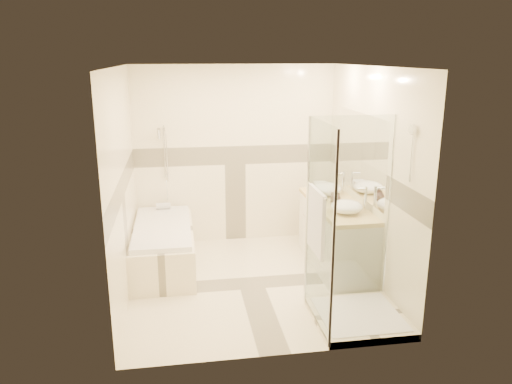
{
  "coord_description": "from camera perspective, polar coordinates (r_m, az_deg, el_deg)",
  "views": [
    {
      "loc": [
        -0.79,
        -5.37,
        2.62
      ],
      "look_at": [
        0.1,
        0.25,
        1.05
      ],
      "focal_mm": 35.0,
      "sensor_mm": 36.0,
      "label": 1
    }
  ],
  "objects": [
    {
      "name": "amenity_bottle_b",
      "position": [
        6.21,
        9.11,
        -0.54
      ],
      "size": [
        0.16,
        0.16,
        0.16
      ],
      "primitive_type": "imported",
      "rotation": [
        0.0,
        0.0,
        0.31
      ],
      "color": "black",
      "rests_on": "vanity"
    },
    {
      "name": "rolled_towel",
      "position": [
        7.0,
        -10.54,
        -1.58
      ],
      "size": [
        0.19,
        0.09,
        0.09
      ],
      "primitive_type": "cylinder",
      "rotation": [
        0.0,
        1.57,
        0.0
      ],
      "color": "silver",
      "rests_on": "bathtub"
    },
    {
      "name": "amenity_bottle_a",
      "position": [
        6.24,
        9.03,
        -0.37
      ],
      "size": [
        0.1,
        0.1,
        0.18
      ],
      "primitive_type": "imported",
      "rotation": [
        0.0,
        0.0,
        0.21
      ],
      "color": "black",
      "rests_on": "vanity"
    },
    {
      "name": "vessel_sink_far",
      "position": [
        5.85,
        10.31,
        -1.67
      ],
      "size": [
        0.37,
        0.37,
        0.15
      ],
      "primitive_type": "ellipsoid",
      "color": "white",
      "rests_on": "vanity"
    },
    {
      "name": "room",
      "position": [
        5.61,
        -0.07,
        1.39
      ],
      "size": [
        2.82,
        3.02,
        2.52
      ],
      "color": "beige",
      "rests_on": "ground"
    },
    {
      "name": "bathtub",
      "position": [
        6.45,
        -10.54,
        -5.86
      ],
      "size": [
        0.75,
        1.7,
        0.56
      ],
      "color": "#F1E5C0",
      "rests_on": "ground"
    },
    {
      "name": "shower_enclosure",
      "position": [
        5.14,
        10.38,
        -9.12
      ],
      "size": [
        0.96,
        0.93,
        2.04
      ],
      "color": "#F1E5C0",
      "rests_on": "ground"
    },
    {
      "name": "vessel_sink_near",
      "position": [
        6.58,
        8.06,
        0.37
      ],
      "size": [
        0.39,
        0.39,
        0.16
      ],
      "primitive_type": "ellipsoid",
      "color": "white",
      "rests_on": "vanity"
    },
    {
      "name": "faucet_far",
      "position": [
        5.9,
        12.33,
        -0.62
      ],
      "size": [
        0.12,
        0.03,
        0.3
      ],
      "color": "silver",
      "rests_on": "vanity"
    },
    {
      "name": "vanity",
      "position": [
        6.37,
        9.11,
        -4.91
      ],
      "size": [
        0.58,
        1.62,
        0.85
      ],
      "color": "white",
      "rests_on": "ground"
    },
    {
      "name": "folded_towels",
      "position": [
        6.81,
        7.45,
        0.63
      ],
      "size": [
        0.18,
        0.29,
        0.09
      ],
      "primitive_type": "cube",
      "rotation": [
        0.0,
        0.0,
        -0.03
      ],
      "color": "silver",
      "rests_on": "vanity"
    },
    {
      "name": "faucet_near",
      "position": [
        6.62,
        9.88,
        1.22
      ],
      "size": [
        0.12,
        0.03,
        0.3
      ],
      "color": "silver",
      "rests_on": "vanity"
    }
  ]
}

